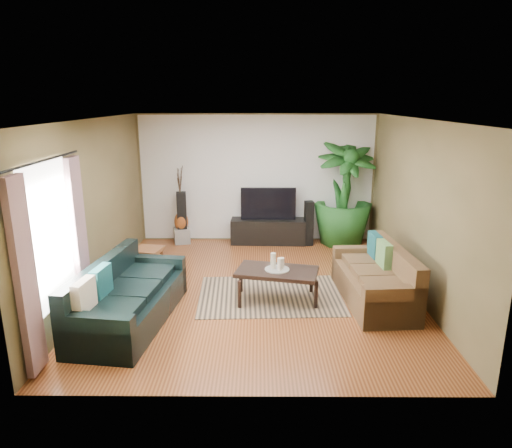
{
  "coord_description": "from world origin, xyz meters",
  "views": [
    {
      "loc": [
        0.04,
        -6.84,
        2.98
      ],
      "look_at": [
        0.0,
        0.2,
        1.05
      ],
      "focal_mm": 32.0,
      "sensor_mm": 36.0,
      "label": 1
    }
  ],
  "objects_px": {
    "coffee_table": "(277,285)",
    "pedestal": "(182,235)",
    "tv_stand": "(268,231)",
    "television": "(268,204)",
    "speaker_right": "(309,223)",
    "vase": "(181,222)",
    "speaker_left": "(182,218)",
    "potted_plant": "(344,194)",
    "side_table": "(149,261)",
    "sofa_left": "(130,293)",
    "sofa_right": "(374,275)"
  },
  "relations": [
    {
      "from": "television",
      "to": "potted_plant",
      "type": "distance_m",
      "value": 1.58
    },
    {
      "from": "pedestal",
      "to": "vase",
      "type": "bearing_deg",
      "value": 0.0
    },
    {
      "from": "television",
      "to": "speaker_left",
      "type": "height_order",
      "value": "television"
    },
    {
      "from": "speaker_right",
      "to": "coffee_table",
      "type": "bearing_deg",
      "value": -115.22
    },
    {
      "from": "sofa_left",
      "to": "side_table",
      "type": "distance_m",
      "value": 1.77
    },
    {
      "from": "tv_stand",
      "to": "coffee_table",
      "type": "bearing_deg",
      "value": -86.39
    },
    {
      "from": "sofa_right",
      "to": "pedestal",
      "type": "distance_m",
      "value": 4.48
    },
    {
      "from": "tv_stand",
      "to": "television",
      "type": "distance_m",
      "value": 0.6
    },
    {
      "from": "coffee_table",
      "to": "potted_plant",
      "type": "bearing_deg",
      "value": 75.08
    },
    {
      "from": "sofa_right",
      "to": "tv_stand",
      "type": "bearing_deg",
      "value": -156.4
    },
    {
      "from": "potted_plant",
      "to": "side_table",
      "type": "distance_m",
      "value": 4.2
    },
    {
      "from": "potted_plant",
      "to": "vase",
      "type": "bearing_deg",
      "value": 179.6
    },
    {
      "from": "potted_plant",
      "to": "pedestal",
      "type": "distance_m",
      "value": 3.54
    },
    {
      "from": "pedestal",
      "to": "vase",
      "type": "distance_m",
      "value": 0.31
    },
    {
      "from": "television",
      "to": "pedestal",
      "type": "distance_m",
      "value": 1.98
    },
    {
      "from": "tv_stand",
      "to": "speaker_right",
      "type": "relative_size",
      "value": 1.66
    },
    {
      "from": "tv_stand",
      "to": "television",
      "type": "height_order",
      "value": "television"
    },
    {
      "from": "television",
      "to": "speaker_right",
      "type": "relative_size",
      "value": 1.22
    },
    {
      "from": "side_table",
      "to": "pedestal",
      "type": "bearing_deg",
      "value": 81.53
    },
    {
      "from": "speaker_right",
      "to": "sofa_left",
      "type": "bearing_deg",
      "value": -138.74
    },
    {
      "from": "sofa_right",
      "to": "pedestal",
      "type": "relative_size",
      "value": 5.76
    },
    {
      "from": "television",
      "to": "side_table",
      "type": "xyz_separation_m",
      "value": [
        -2.12,
        -1.84,
        -0.62
      ]
    },
    {
      "from": "sofa_left",
      "to": "speaker_right",
      "type": "bearing_deg",
      "value": -31.81
    },
    {
      "from": "television",
      "to": "vase",
      "type": "bearing_deg",
      "value": 180.0
    },
    {
      "from": "speaker_left",
      "to": "potted_plant",
      "type": "height_order",
      "value": "potted_plant"
    },
    {
      "from": "sofa_left",
      "to": "sofa_right",
      "type": "height_order",
      "value": "same"
    },
    {
      "from": "coffee_table",
      "to": "television",
      "type": "height_order",
      "value": "television"
    },
    {
      "from": "speaker_right",
      "to": "side_table",
      "type": "xyz_separation_m",
      "value": [
        -2.97,
        -1.7,
        -0.23
      ]
    },
    {
      "from": "side_table",
      "to": "sofa_right",
      "type": "bearing_deg",
      "value": -16.49
    },
    {
      "from": "vase",
      "to": "speaker_left",
      "type": "bearing_deg",
      "value": 0.0
    },
    {
      "from": "sofa_right",
      "to": "vase",
      "type": "relative_size",
      "value": 4.5
    },
    {
      "from": "sofa_left",
      "to": "tv_stand",
      "type": "bearing_deg",
      "value": -21.37
    },
    {
      "from": "sofa_left",
      "to": "tv_stand",
      "type": "distance_m",
      "value": 4.1
    },
    {
      "from": "speaker_right",
      "to": "vase",
      "type": "xyz_separation_m",
      "value": [
        -2.69,
        0.14,
        -0.0
      ]
    },
    {
      "from": "coffee_table",
      "to": "speaker_right",
      "type": "xyz_separation_m",
      "value": [
        0.77,
        2.75,
        0.23
      ]
    },
    {
      "from": "television",
      "to": "coffee_table",
      "type": "bearing_deg",
      "value": -88.45
    },
    {
      "from": "tv_stand",
      "to": "television",
      "type": "relative_size",
      "value": 1.36
    },
    {
      "from": "speaker_left",
      "to": "speaker_right",
      "type": "height_order",
      "value": "speaker_left"
    },
    {
      "from": "tv_stand",
      "to": "pedestal",
      "type": "height_order",
      "value": "tv_stand"
    },
    {
      "from": "sofa_left",
      "to": "pedestal",
      "type": "height_order",
      "value": "sofa_left"
    },
    {
      "from": "television",
      "to": "potted_plant",
      "type": "relative_size",
      "value": 0.53
    },
    {
      "from": "speaker_left",
      "to": "vase",
      "type": "relative_size",
      "value": 2.67
    },
    {
      "from": "sofa_left",
      "to": "sofa_right",
      "type": "xyz_separation_m",
      "value": [
        3.5,
        0.67,
        0.0
      ]
    },
    {
      "from": "coffee_table",
      "to": "potted_plant",
      "type": "height_order",
      "value": "potted_plant"
    },
    {
      "from": "tv_stand",
      "to": "television",
      "type": "xyz_separation_m",
      "value": [
        0.0,
        0.0,
        0.6
      ]
    },
    {
      "from": "potted_plant",
      "to": "speaker_right",
      "type": "bearing_deg",
      "value": -171.15
    },
    {
      "from": "coffee_table",
      "to": "pedestal",
      "type": "height_order",
      "value": "coffee_table"
    },
    {
      "from": "speaker_left",
      "to": "vase",
      "type": "distance_m",
      "value": 0.08
    },
    {
      "from": "sofa_left",
      "to": "pedestal",
      "type": "bearing_deg",
      "value": 5.42
    },
    {
      "from": "sofa_right",
      "to": "side_table",
      "type": "distance_m",
      "value": 3.82
    }
  ]
}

